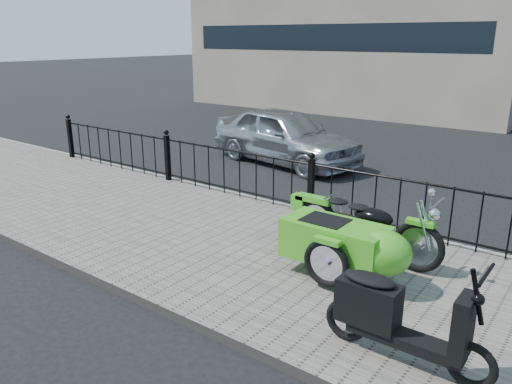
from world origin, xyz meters
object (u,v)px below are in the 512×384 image
Objects in this scene: motorcycle_sidecar at (353,241)px; scooter at (394,317)px; sedan_car at (285,136)px; spare_tire at (343,255)px.

scooter reaches higher than motorcycle_sidecar.
scooter is 0.40× the size of sedan_car.
sedan_car is at bearing 130.25° from spare_tire.
sedan_car is at bearing 130.86° from scooter.
scooter is 2.95× the size of spare_tire.
spare_tire is 0.14× the size of sedan_car.
spare_tire is 6.43m from sedan_car.
scooter is at bearing -129.03° from sedan_car.
spare_tire is (-0.09, -0.07, -0.20)m from motorcycle_sidecar.
spare_tire is at bearing -129.64° from sedan_car.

